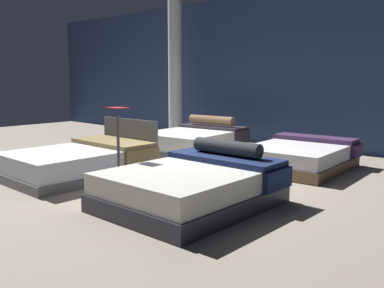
{
  "coord_description": "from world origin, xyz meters",
  "views": [
    {
      "loc": [
        4.48,
        -5.01,
        1.52
      ],
      "look_at": [
        -0.33,
        0.48,
        0.39
      ],
      "focal_mm": 39.22,
      "sensor_mm": 36.0,
      "label": 1
    }
  ],
  "objects_px": {
    "bed_2": "(194,141)",
    "bed_0": "(82,161)",
    "bed_3": "(299,156)",
    "price_sign": "(119,158)",
    "bed_1": "(193,185)",
    "support_pillar": "(175,70)"
  },
  "relations": [
    {
      "from": "bed_0",
      "to": "bed_2",
      "type": "bearing_deg",
      "value": 91.68
    },
    {
      "from": "bed_3",
      "to": "price_sign",
      "type": "height_order",
      "value": "price_sign"
    },
    {
      "from": "bed_2",
      "to": "bed_0",
      "type": "bearing_deg",
      "value": -92.98
    },
    {
      "from": "bed_3",
      "to": "support_pillar",
      "type": "relative_size",
      "value": 0.57
    },
    {
      "from": "price_sign",
      "to": "bed_1",
      "type": "bearing_deg",
      "value": 6.64
    },
    {
      "from": "bed_0",
      "to": "bed_3",
      "type": "bearing_deg",
      "value": 50.8
    },
    {
      "from": "bed_0",
      "to": "support_pillar",
      "type": "distance_m",
      "value": 4.64
    },
    {
      "from": "bed_1",
      "to": "support_pillar",
      "type": "bearing_deg",
      "value": 136.15
    },
    {
      "from": "bed_2",
      "to": "support_pillar",
      "type": "bearing_deg",
      "value": 140.7
    },
    {
      "from": "support_pillar",
      "to": "bed_3",
      "type": "bearing_deg",
      "value": -16.87
    },
    {
      "from": "bed_3",
      "to": "bed_0",
      "type": "bearing_deg",
      "value": -133.29
    },
    {
      "from": "bed_0",
      "to": "bed_1",
      "type": "relative_size",
      "value": 1.08
    },
    {
      "from": "bed_0",
      "to": "bed_3",
      "type": "xyz_separation_m",
      "value": [
        2.37,
        2.78,
        -0.02
      ]
    },
    {
      "from": "price_sign",
      "to": "support_pillar",
      "type": "xyz_separation_m",
      "value": [
        -2.92,
        4.22,
        1.3
      ]
    },
    {
      "from": "bed_3",
      "to": "price_sign",
      "type": "bearing_deg",
      "value": -114.73
    },
    {
      "from": "bed_0",
      "to": "bed_1",
      "type": "bearing_deg",
      "value": 0.08
    },
    {
      "from": "bed_2",
      "to": "support_pillar",
      "type": "relative_size",
      "value": 0.61
    },
    {
      "from": "bed_1",
      "to": "bed_3",
      "type": "height_order",
      "value": "bed_1"
    },
    {
      "from": "bed_2",
      "to": "price_sign",
      "type": "distance_m",
      "value": 3.2
    },
    {
      "from": "price_sign",
      "to": "bed_3",
      "type": "bearing_deg",
      "value": 68.07
    },
    {
      "from": "bed_0",
      "to": "support_pillar",
      "type": "xyz_separation_m",
      "value": [
        -1.75,
        4.02,
        1.52
      ]
    },
    {
      "from": "bed_1",
      "to": "price_sign",
      "type": "height_order",
      "value": "price_sign"
    }
  ]
}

